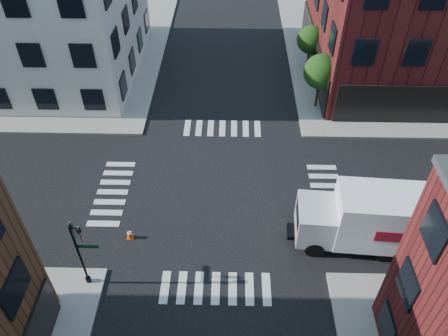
% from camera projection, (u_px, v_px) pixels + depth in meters
% --- Properties ---
extents(ground, '(120.00, 120.00, 0.00)m').
position_uv_depth(ground, '(220.00, 194.00, 28.35)').
color(ground, black).
rests_on(ground, ground).
extents(sidewalk_ne, '(30.00, 30.00, 0.15)m').
position_uv_depth(sidewalk_ne, '(436.00, 45.00, 43.45)').
color(sidewalk_ne, gray).
rests_on(sidewalk_ne, ground).
extents(sidewalk_nw, '(30.00, 30.00, 0.15)m').
position_uv_depth(sidewalk_nw, '(19.00, 41.00, 44.15)').
color(sidewalk_nw, gray).
rests_on(sidewalk_nw, ground).
extents(building_nw, '(22.00, 16.00, 11.00)m').
position_uv_depth(building_nw, '(0.00, 8.00, 36.77)').
color(building_nw, silver).
rests_on(building_nw, ground).
extents(tree_near, '(2.69, 2.69, 4.49)m').
position_uv_depth(tree_near, '(322.00, 73.00, 33.45)').
color(tree_near, black).
rests_on(tree_near, ground).
extents(tree_far, '(2.43, 2.43, 4.07)m').
position_uv_depth(tree_far, '(311.00, 41.00, 38.08)').
color(tree_far, black).
rests_on(tree_far, ground).
extents(signal_pole, '(1.29, 1.24, 4.60)m').
position_uv_depth(signal_pole, '(80.00, 248.00, 21.60)').
color(signal_pole, black).
rests_on(signal_pole, ground).
extents(box_truck, '(8.81, 3.18, 3.92)m').
position_uv_depth(box_truck, '(378.00, 220.00, 24.03)').
color(box_truck, white).
rests_on(box_truck, ground).
extents(traffic_cone, '(0.43, 0.43, 0.67)m').
position_uv_depth(traffic_cone, '(130.00, 234.00, 25.47)').
color(traffic_cone, '#F0460A').
rests_on(traffic_cone, ground).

